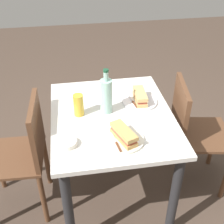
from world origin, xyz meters
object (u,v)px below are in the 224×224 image
at_px(olive_bowl, 68,143).
at_px(beer_glass, 79,105).
at_px(knife_far, 116,143).
at_px(plate_far, 124,140).
at_px(chair_far, 25,152).
at_px(baguette_sandwich_near, 140,96).
at_px(dining_table, 112,131).
at_px(knife_near, 133,101).
at_px(chair_near, 191,130).
at_px(water_bottle, 106,95).
at_px(plate_near, 140,101).
at_px(baguette_sandwich_far, 124,134).

bearing_deg(olive_bowl, beer_glass, -16.62).
bearing_deg(knife_far, plate_far, -58.38).
bearing_deg(chair_far, plate_far, -113.27).
relative_size(beer_glass, olive_bowl, 1.39).
distance_m(chair_far, baguette_sandwich_near, 0.85).
xyz_separation_m(baguette_sandwich_near, knife_far, (-0.40, 0.23, -0.03)).
height_order(dining_table, knife_near, knife_near).
relative_size(chair_far, knife_far, 4.89).
bearing_deg(beer_glass, chair_near, -89.99).
bearing_deg(beer_glass, dining_table, -99.52).
xyz_separation_m(dining_table, olive_bowl, (-0.25, 0.29, 0.15)).
distance_m(water_bottle, beer_glass, 0.18).
xyz_separation_m(knife_near, plate_far, (-0.37, 0.14, -0.01)).
relative_size(plate_near, beer_glass, 1.62).
height_order(chair_far, baguette_sandwich_far, chair_far).
relative_size(chair_near, olive_bowl, 8.36).
bearing_deg(beer_glass, baguette_sandwich_near, -79.78).
relative_size(plate_far, knife_far, 1.31).
distance_m(plate_near, baguette_sandwich_far, 0.42).
bearing_deg(knife_far, knife_near, -24.83).
bearing_deg(baguette_sandwich_near, olive_bowl, 125.71).
bearing_deg(olive_bowl, plate_near, -54.29).
bearing_deg(plate_near, chair_far, 98.14).
bearing_deg(plate_near, dining_table, 117.73).
height_order(chair_far, baguette_sandwich_near, chair_far).
bearing_deg(plate_near, knife_near, 99.59).
bearing_deg(baguette_sandwich_far, olive_bowl, 87.41).
relative_size(chair_far, olive_bowl, 8.36).
xyz_separation_m(dining_table, plate_near, (0.11, -0.21, 0.14)).
relative_size(chair_far, plate_far, 3.72).
bearing_deg(beer_glass, plate_near, -79.78).
bearing_deg(knife_near, chair_near, -98.81).
bearing_deg(knife_near, beer_glass, 100.31).
xyz_separation_m(chair_near, water_bottle, (0.01, 0.62, 0.35)).
height_order(knife_near, plate_far, knife_near).
bearing_deg(olive_bowl, chair_far, 49.79).
height_order(plate_near, baguette_sandwich_near, baguette_sandwich_near).
xyz_separation_m(chair_near, plate_far, (-0.30, 0.56, 0.24)).
distance_m(beer_glass, olive_bowl, 0.30).
bearing_deg(chair_far, knife_near, -81.96).
relative_size(plate_far, olive_bowl, 2.25).
bearing_deg(baguette_sandwich_near, plate_near, 116.57).
distance_m(chair_near, knife_near, 0.50).
xyz_separation_m(chair_far, baguette_sandwich_far, (-0.26, -0.61, 0.28)).
relative_size(knife_near, baguette_sandwich_far, 0.87).
xyz_separation_m(chair_far, water_bottle, (0.05, -0.56, 0.35)).
height_order(chair_far, plate_near, chair_far).
bearing_deg(beer_glass, knife_near, -79.69).
xyz_separation_m(knife_near, baguette_sandwich_far, (-0.37, 0.14, 0.03)).
height_order(chair_far, knife_far, chair_far).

